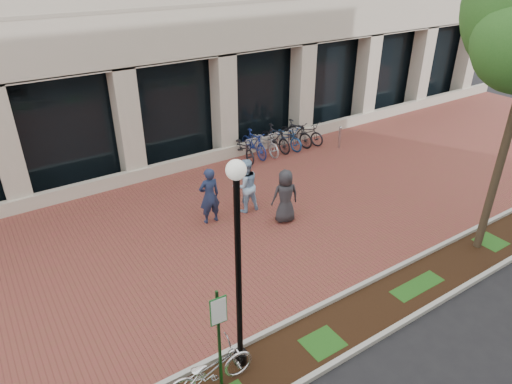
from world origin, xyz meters
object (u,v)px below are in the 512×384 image
parking_sign (219,329)px  bollard (340,137)px  lamppost (238,262)px  pedestrian_left (209,196)px  locked_bicycle (210,370)px  pedestrian_right (285,196)px  bike_rack_cluster (275,139)px  pedestrian_mid (245,186)px

parking_sign → bollard: (10.35, 7.87, -1.04)m
lamppost → pedestrian_left: size_ratio=2.51×
locked_bicycle → bollard: (10.56, 7.80, 0.01)m
pedestrian_right → bike_rack_cluster: pedestrian_right is taller
pedestrian_right → locked_bicycle: bearing=56.5°
lamppost → pedestrian_right: lamppost is taller
pedestrian_left → pedestrian_right: pedestrian_left is taller
locked_bicycle → pedestrian_mid: bearing=-35.5°
parking_sign → pedestrian_mid: (4.10, 5.61, -0.62)m
lamppost → locked_bicycle: lamppost is taller
pedestrian_left → bollard: (7.57, 2.26, -0.43)m
parking_sign → pedestrian_right: size_ratio=1.37×
locked_bicycle → bike_rack_cluster: (8.09, 9.13, 0.03)m
pedestrian_left → pedestrian_right: bearing=151.7°
pedestrian_left → pedestrian_mid: pedestrian_left is taller
pedestrian_left → bollard: size_ratio=1.88×
locked_bicycle → bollard: bollard is taller
lamppost → pedestrian_right: size_ratio=2.66×
parking_sign → pedestrian_right: bearing=45.7°
parking_sign → lamppost: 1.30m
parking_sign → bike_rack_cluster: bearing=52.8°
parking_sign → lamppost: lamppost is taller
bike_rack_cluster → pedestrian_mid: bearing=-139.0°
lamppost → locked_bicycle: 2.33m
pedestrian_left → pedestrian_mid: size_ratio=1.02×
pedestrian_left → bike_rack_cluster: (5.10, 3.59, -0.41)m
pedestrian_mid → bollard: 6.65m
bollard → bike_rack_cluster: (-2.47, 1.33, 0.02)m
bollard → parking_sign: bearing=-142.7°
pedestrian_mid → lamppost: bearing=61.4°
pedestrian_mid → locked_bicycle: bearing=56.7°
lamppost → pedestrian_right: bearing=44.3°
bollard → bike_rack_cluster: bearing=151.7°
pedestrian_left → pedestrian_mid: (1.33, 0.00, -0.02)m
locked_bicycle → pedestrian_mid: pedestrian_mid is taller
locked_bicycle → pedestrian_left: pedestrian_left is taller
pedestrian_left → pedestrian_right: 2.38m
parking_sign → pedestrian_right: (4.80, 4.37, -0.66)m
bollard → pedestrian_right: bearing=-147.7°
parking_sign → bike_rack_cluster: 12.15m
pedestrian_left → pedestrian_right: size_ratio=1.06×
pedestrian_mid → bollard: bearing=-155.5°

